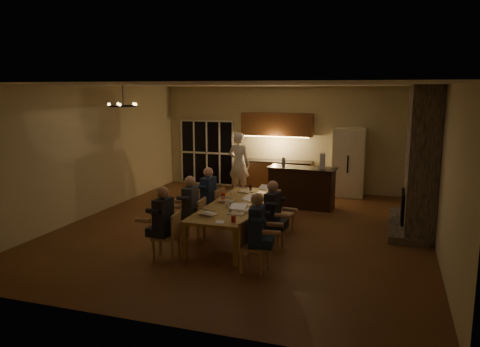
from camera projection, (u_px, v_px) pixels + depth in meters
name	position (u px, v px, depth m)	size (l,w,h in m)	color
floor	(244.00, 229.00, 10.54)	(9.00, 9.00, 0.00)	brown
back_wall	(288.00, 139.00, 14.49)	(8.00, 0.04, 3.20)	tan
left_wall	(88.00, 151.00, 11.49)	(0.04, 9.00, 3.20)	tan
right_wall	(442.00, 168.00, 9.03)	(0.04, 9.00, 3.20)	tan
ceiling	(244.00, 84.00, 9.97)	(8.00, 9.00, 0.04)	white
french_doors	(207.00, 153.00, 15.36)	(1.86, 0.08, 2.10)	black
fireplace	(421.00, 159.00, 10.25)	(0.58, 2.50, 3.20)	#776A5D
kitchenette	(276.00, 152.00, 14.35)	(2.24, 0.68, 2.40)	brown
refrigerator	(349.00, 162.00, 13.66)	(0.90, 0.68, 2.00)	#F0E9C9
dining_table	(237.00, 221.00, 9.85)	(1.10, 3.28, 0.75)	tan
bar_island	(302.00, 187.00, 12.41)	(1.78, 0.68, 1.08)	black
chair_left_near	(166.00, 236.00, 8.57)	(0.44, 0.44, 0.89)	tan
chair_left_mid	(193.00, 220.00, 9.69)	(0.44, 0.44, 0.89)	tan
chair_left_far	(212.00, 207.00, 10.69)	(0.44, 0.44, 0.89)	tan
chair_right_near	(255.00, 247.00, 8.01)	(0.44, 0.44, 0.89)	tan
chair_right_mid	(271.00, 228.00, 9.10)	(0.44, 0.44, 0.89)	tan
chair_right_far	(282.00, 213.00, 10.16)	(0.44, 0.44, 0.89)	tan
person_left_near	(163.00, 223.00, 8.55)	(0.60, 0.60, 1.38)	#22232C
person_right_near	(257.00, 233.00, 7.99)	(0.60, 0.60, 1.38)	navy
person_left_mid	(190.00, 209.00, 9.56)	(0.60, 0.60, 1.38)	#3A4145
person_right_mid	(272.00, 216.00, 9.07)	(0.60, 0.60, 1.38)	#22232C
person_left_far	(209.00, 197.00, 10.60)	(0.60, 0.60, 1.38)	navy
standing_person	(239.00, 164.00, 13.79)	(0.69, 0.45, 1.88)	white
chandelier	(123.00, 106.00, 10.09)	(0.63, 0.63, 0.03)	black
laptop_a	(209.00, 209.00, 8.90)	(0.32, 0.28, 0.23)	silver
laptop_b	(236.00, 208.00, 8.93)	(0.32, 0.28, 0.23)	silver
laptop_c	(227.00, 196.00, 9.93)	(0.32, 0.28, 0.23)	silver
laptop_d	(246.00, 199.00, 9.66)	(0.32, 0.28, 0.23)	silver
laptop_e	(245.00, 187.00, 10.86)	(0.32, 0.28, 0.23)	silver
laptop_f	(264.00, 188.00, 10.72)	(0.32, 0.28, 0.23)	silver
mug_front	(227.00, 205.00, 9.41)	(0.07, 0.07, 0.10)	white
mug_mid	(251.00, 196.00, 10.25)	(0.07, 0.07, 0.10)	white
mug_back	(231.00, 192.00, 10.60)	(0.07, 0.07, 0.10)	white
redcup_near	(233.00, 219.00, 8.39)	(0.08, 0.08, 0.12)	#B91A0C
redcup_mid	(223.00, 196.00, 10.22)	(0.09, 0.09, 0.12)	#B91A0C
can_silver	(230.00, 209.00, 9.12)	(0.06, 0.06, 0.12)	#B2B2B7
can_cola	(251.00, 188.00, 11.08)	(0.06, 0.06, 0.12)	#3F0F0C
can_right	(260.00, 198.00, 9.98)	(0.06, 0.06, 0.12)	#B2B2B7
plate_near	(244.00, 210.00, 9.20)	(0.28, 0.28, 0.02)	white
plate_left	(209.00, 213.00, 8.99)	(0.23, 0.23, 0.02)	white
plate_far	(264.00, 197.00, 10.35)	(0.25, 0.25, 0.02)	white
notepad	(220.00, 222.00, 8.39)	(0.15, 0.21, 0.01)	white
bar_bottle	(284.00, 162.00, 12.46)	(0.09, 0.09, 0.24)	#99999E
bar_blender	(322.00, 161.00, 12.04)	(0.13, 0.13, 0.40)	silver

